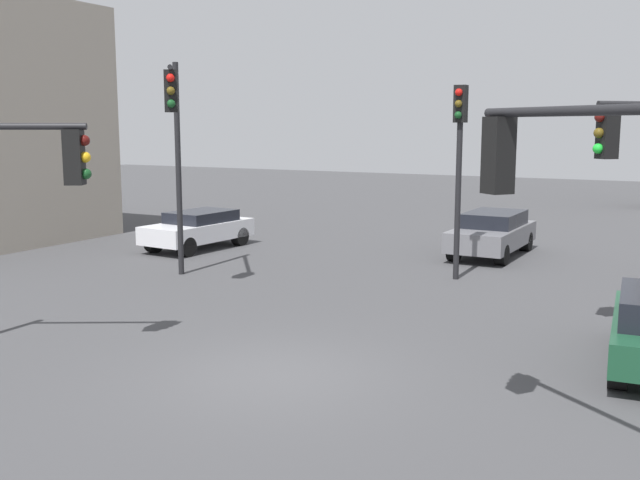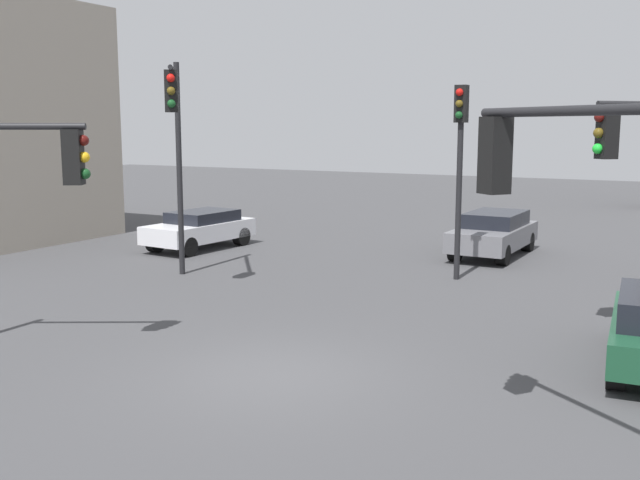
{
  "view_description": "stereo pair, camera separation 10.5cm",
  "coord_description": "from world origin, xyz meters",
  "px_view_note": "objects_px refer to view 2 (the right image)",
  "views": [
    {
      "loc": [
        6.47,
        -10.31,
        4.26
      ],
      "look_at": [
        -1.81,
        5.0,
        1.53
      ],
      "focal_mm": 41.2,
      "sensor_mm": 36.0,
      "label": 1
    },
    {
      "loc": [
        6.56,
        -10.26,
        4.26
      ],
      "look_at": [
        -1.81,
        5.0,
        1.53
      ],
      "focal_mm": 41.2,
      "sensor_mm": 36.0,
      "label": 2
    }
  ],
  "objects_px": {
    "traffic_light_3": "(176,129)",
    "traffic_light_1": "(585,207)",
    "car_0": "(200,228)",
    "car_4": "(494,233)",
    "traffic_light_4": "(460,146)"
  },
  "relations": [
    {
      "from": "traffic_light_1",
      "to": "traffic_light_3",
      "type": "bearing_deg",
      "value": 6.4
    },
    {
      "from": "traffic_light_1",
      "to": "car_0",
      "type": "xyz_separation_m",
      "value": [
        -14.5,
        11.62,
        -2.64
      ]
    },
    {
      "from": "traffic_light_1",
      "to": "car_0",
      "type": "bearing_deg",
      "value": -1.71
    },
    {
      "from": "traffic_light_3",
      "to": "car_4",
      "type": "bearing_deg",
      "value": 106.36
    },
    {
      "from": "traffic_light_4",
      "to": "car_4",
      "type": "bearing_deg",
      "value": -178.65
    },
    {
      "from": "traffic_light_4",
      "to": "car_0",
      "type": "relative_size",
      "value": 1.28
    },
    {
      "from": "traffic_light_1",
      "to": "car_0",
      "type": "height_order",
      "value": "traffic_light_1"
    },
    {
      "from": "traffic_light_3",
      "to": "traffic_light_4",
      "type": "distance_m",
      "value": 7.65
    },
    {
      "from": "traffic_light_3",
      "to": "traffic_light_1",
      "type": "bearing_deg",
      "value": 22.38
    },
    {
      "from": "traffic_light_3",
      "to": "car_0",
      "type": "relative_size",
      "value": 1.43
    },
    {
      "from": "car_0",
      "to": "traffic_light_1",
      "type": "bearing_deg",
      "value": 55.87
    },
    {
      "from": "traffic_light_1",
      "to": "traffic_light_3",
      "type": "relative_size",
      "value": 0.78
    },
    {
      "from": "car_4",
      "to": "car_0",
      "type": "bearing_deg",
      "value": -68.45
    },
    {
      "from": "traffic_light_4",
      "to": "car_4",
      "type": "distance_m",
      "value": 5.15
    },
    {
      "from": "car_4",
      "to": "traffic_light_1",
      "type": "bearing_deg",
      "value": 19.71
    }
  ]
}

